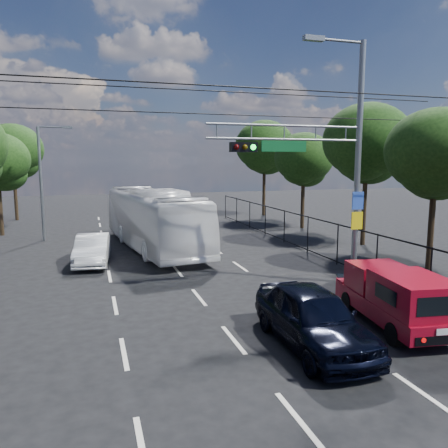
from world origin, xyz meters
name	(u,v)px	position (x,y,z in m)	size (l,w,h in m)	color
ground	(298,420)	(0.00, 0.00, 0.00)	(120.00, 120.00, 0.00)	black
lane_markings	(170,261)	(0.00, 14.00, 0.01)	(6.12, 38.00, 0.01)	beige
signal_mast	(331,153)	(5.28, 7.99, 5.24)	(6.43, 0.39, 9.50)	slate
streetlight_left	(44,178)	(-6.33, 22.00, 3.94)	(2.09, 0.22, 7.08)	slate
utility_wires	(192,97)	(0.00, 8.83, 7.23)	(22.00, 5.04, 0.74)	black
fence_right	(325,239)	(7.60, 12.17, 1.03)	(0.06, 34.03, 2.00)	black
tree_right_b	(436,159)	(11.22, 9.02, 5.06)	(4.50, 4.50, 7.31)	black
tree_right_c	(367,147)	(11.82, 15.02, 5.73)	(5.10, 5.10, 8.29)	black
tree_right_d	(304,162)	(11.42, 22.02, 4.85)	(4.32, 4.32, 7.02)	black
tree_right_e	(265,150)	(11.62, 30.02, 5.94)	(5.28, 5.28, 8.58)	black
tree_left_e	(13,154)	(-9.58, 33.02, 5.53)	(4.92, 4.92, 7.99)	black
red_pickup	(395,296)	(4.99, 3.56, 0.94)	(2.33, 4.91, 1.76)	black
navy_hatchback	(313,317)	(1.91, 2.96, 0.81)	(1.92, 4.76, 1.62)	black
white_bus	(153,219)	(-0.27, 17.63, 1.70)	(2.85, 12.18, 3.39)	white
white_van	(92,249)	(-3.66, 14.67, 0.71)	(1.50, 4.29, 1.41)	white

